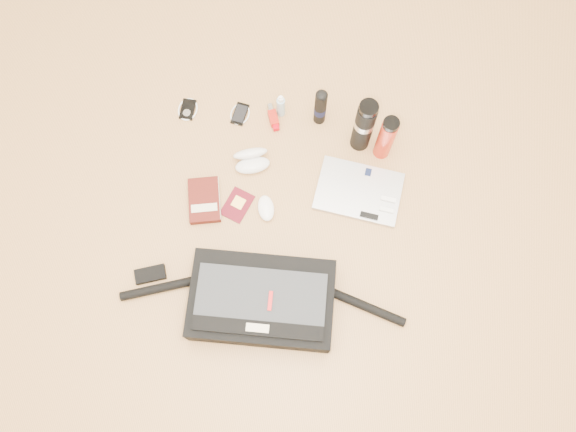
{
  "coord_description": "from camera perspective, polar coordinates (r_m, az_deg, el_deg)",
  "views": [
    {
      "loc": [
        0.11,
        -0.61,
        2.06
      ],
      "look_at": [
        0.03,
        0.04,
        0.06
      ],
      "focal_mm": 35.0,
      "sensor_mm": 36.0,
      "label": 1
    }
  ],
  "objects": [
    {
      "name": "phone",
      "position": [
        2.35,
        -4.9,
        10.29
      ],
      "size": [
        0.09,
        0.11,
        0.01
      ],
      "rotation": [
        0.0,
        0.0,
        -0.15
      ],
      "color": "black",
      "rests_on": "ground"
    },
    {
      "name": "sunglasses_case",
      "position": [
        2.23,
        -3.73,
        5.75
      ],
      "size": [
        0.17,
        0.15,
        0.08
      ],
      "rotation": [
        0.0,
        0.0,
        0.33
      ],
      "color": "silver",
      "rests_on": "ground"
    },
    {
      "name": "aerosol_can",
      "position": [
        2.25,
        3.31,
        11.0
      ],
      "size": [
        0.05,
        0.05,
        0.2
      ],
      "rotation": [
        0.0,
        0.0,
        0.11
      ],
      "color": "black",
      "rests_on": "ground"
    },
    {
      "name": "messenger_bag",
      "position": [
        2.03,
        -2.76,
        -8.59
      ],
      "size": [
        1.05,
        0.34,
        0.14
      ],
      "rotation": [
        0.0,
        0.0,
        0.04
      ],
      "color": "black",
      "rests_on": "ground"
    },
    {
      "name": "spray_bottle",
      "position": [
        2.3,
        -0.73,
        11.09
      ],
      "size": [
        0.04,
        0.04,
        0.13
      ],
      "rotation": [
        0.0,
        0.0,
        -0.04
      ],
      "color": "#92B7CB",
      "rests_on": "ground"
    },
    {
      "name": "ipod",
      "position": [
        2.38,
        -10.14,
        10.61
      ],
      "size": [
        0.08,
        0.09,
        0.01
      ],
      "rotation": [
        0.0,
        0.0,
        -0.02
      ],
      "color": "black",
      "rests_on": "ground"
    },
    {
      "name": "mouse",
      "position": [
        2.16,
        -2.25,
        0.8
      ],
      "size": [
        0.09,
        0.12,
        0.03
      ],
      "rotation": [
        0.0,
        0.0,
        0.3
      ],
      "color": "white",
      "rests_on": "ground"
    },
    {
      "name": "laptop",
      "position": [
        2.21,
        7.23,
        2.47
      ],
      "size": [
        0.35,
        0.26,
        0.03
      ],
      "rotation": [
        0.0,
        0.0,
        -0.11
      ],
      "color": "#A5A5A8",
      "rests_on": "ground"
    },
    {
      "name": "book",
      "position": [
        2.2,
        -8.46,
        1.58
      ],
      "size": [
        0.16,
        0.2,
        0.03
      ],
      "rotation": [
        0.0,
        0.0,
        0.23
      ],
      "color": "#47110C",
      "rests_on": "ground"
    },
    {
      "name": "passport",
      "position": [
        2.19,
        -5.17,
        1.14
      ],
      "size": [
        0.13,
        0.15,
        0.01
      ],
      "rotation": [
        0.0,
        0.0,
        -0.35
      ],
      "color": "#500913",
      "rests_on": "ground"
    },
    {
      "name": "inhaler",
      "position": [
        2.32,
        -1.52,
        9.99
      ],
      "size": [
        0.07,
        0.12,
        0.03
      ],
      "rotation": [
        0.0,
        0.0,
        0.38
      ],
      "color": "#AA1A0F",
      "rests_on": "ground"
    },
    {
      "name": "thermos_red",
      "position": [
        2.19,
        9.92,
        7.81
      ],
      "size": [
        0.07,
        0.07,
        0.25
      ],
      "rotation": [
        0.0,
        0.0,
        0.08
      ],
      "color": "red",
      "rests_on": "ground"
    },
    {
      "name": "thermos_black",
      "position": [
        2.17,
        7.72,
        9.09
      ],
      "size": [
        0.09,
        0.09,
        0.29
      ],
      "rotation": [
        0.0,
        0.0,
        -0.13
      ],
      "color": "black",
      "rests_on": "ground"
    },
    {
      "name": "ground",
      "position": [
        2.15,
        -0.86,
        -1.44
      ],
      "size": [
        4.0,
        4.0,
        0.0
      ],
      "primitive_type": "plane",
      "color": "#B3804A",
      "rests_on": "ground"
    }
  ]
}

